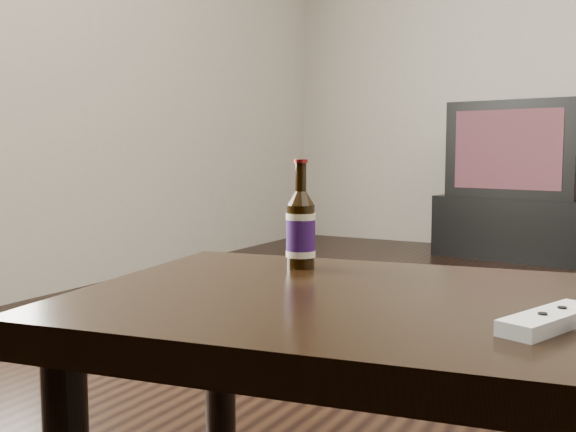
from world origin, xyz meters
The scene contains 5 objects.
tv_stand centered at (-0.74, 2.60, 0.20)m, with size 0.98×0.49×0.39m, color black.
tv centered at (-0.74, 2.59, 0.69)m, with size 0.87×0.63×0.60m.
coffee_table centered at (-0.28, -0.80, 0.39)m, with size 1.28×0.86×0.45m.
beer_bottle centered at (-0.61, -0.62, 0.53)m, with size 0.08×0.08×0.22m.
remote centered at (-0.09, -0.88, 0.46)m, with size 0.12×0.20×0.02m.
Camera 1 is at (0.04, -1.85, 0.69)m, focal length 42.00 mm.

